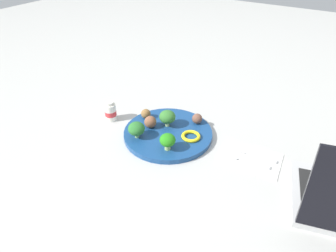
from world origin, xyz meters
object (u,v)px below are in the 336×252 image
object	(u,v)px
broccoli_floret_center	(136,129)
napkin	(250,158)
yogurt_bottle	(111,112)
plate	(168,133)
broccoli_floret_back_left	(168,140)
pepper_ring_back_left	(191,136)
meatball_back_left	(197,119)
meatball_far_rim	(150,122)
broccoli_floret_far_rim	(167,117)
fork	(246,160)
knife	(249,152)
meatball_front_right	(146,114)

from	to	relation	value
broccoli_floret_center	napkin	distance (m)	0.34
napkin	yogurt_bottle	distance (m)	0.48
plate	broccoli_floret_back_left	size ratio (longest dim) A/B	5.39
broccoli_floret_center	pepper_ring_back_left	xyz separation A→B (m)	(-0.14, -0.09, -0.03)
meatball_back_left	yogurt_bottle	size ratio (longest dim) A/B	0.49
broccoli_floret_back_left	meatball_back_left	world-z (taller)	broccoli_floret_back_left
meatball_far_rim	pepper_ring_back_left	xyz separation A→B (m)	(-0.14, -0.02, -0.01)
pepper_ring_back_left	meatball_far_rim	bearing A→B (deg)	7.82
broccoli_floret_far_rim	broccoli_floret_center	size ratio (longest dim) A/B	1.07
broccoli_floret_back_left	fork	xyz separation A→B (m)	(-0.21, -0.09, -0.04)
broccoli_floret_back_left	meatball_back_left	bearing A→B (deg)	-93.05
napkin	broccoli_floret_back_left	bearing A→B (deg)	26.06
meatball_back_left	knife	distance (m)	0.20
broccoli_floret_center	napkin	world-z (taller)	broccoli_floret_center
plate	broccoli_floret_far_rim	bearing A→B (deg)	-54.28
broccoli_floret_back_left	pepper_ring_back_left	xyz separation A→B (m)	(-0.03, -0.09, -0.03)
meatball_far_rim	knife	size ratio (longest dim) A/B	0.27
meatball_back_left	fork	size ratio (longest dim) A/B	0.28
meatball_far_rim	napkin	distance (m)	0.32
plate	meatball_far_rim	size ratio (longest dim) A/B	7.14
napkin	meatball_front_right	bearing A→B (deg)	0.19
broccoli_floret_far_rim	meatball_front_right	size ratio (longest dim) A/B	1.70
yogurt_bottle	plate	bearing A→B (deg)	-173.22
meatball_back_left	pepper_ring_back_left	xyz separation A→B (m)	(-0.02, 0.08, -0.01)
broccoli_floret_back_left	meatball_back_left	xyz separation A→B (m)	(-0.01, -0.17, -0.02)
napkin	fork	xyz separation A→B (m)	(0.01, 0.02, 0.00)
broccoli_floret_back_left	napkin	world-z (taller)	broccoli_floret_back_left
meatball_back_left	fork	world-z (taller)	meatball_back_left
broccoli_floret_far_rim	knife	size ratio (longest dim) A/B	0.38
broccoli_floret_back_left	meatball_far_rim	bearing A→B (deg)	-31.92
napkin	broccoli_floret_far_rim	bearing A→B (deg)	0.56
broccoli_floret_back_left	pepper_ring_back_left	size ratio (longest dim) A/B	0.88
meatball_far_rim	knife	xyz separation A→B (m)	(-0.31, -0.06, -0.03)
meatball_front_right	napkin	bearing A→B (deg)	-179.81
broccoli_floret_back_left	fork	distance (m)	0.23
pepper_ring_back_left	fork	bearing A→B (deg)	-179.78
meatball_back_left	yogurt_bottle	xyz separation A→B (m)	(0.27, 0.12, -0.00)
broccoli_floret_back_left	meatball_far_rim	size ratio (longest dim) A/B	1.32
meatball_front_right	pepper_ring_back_left	xyz separation A→B (m)	(-0.18, 0.02, -0.01)
meatball_front_right	meatball_back_left	xyz separation A→B (m)	(-0.16, -0.06, 0.00)
broccoli_floret_back_left	napkin	distance (m)	0.24
meatball_back_left	meatball_far_rim	xyz separation A→B (m)	(0.12, 0.10, 0.00)
knife	plate	bearing A→B (deg)	10.26
broccoli_floret_far_rim	broccoli_floret_center	world-z (taller)	broccoli_floret_far_rim
broccoli_floret_center	napkin	bearing A→B (deg)	-162.22
fork	knife	world-z (taller)	same
knife	meatball_back_left	bearing A→B (deg)	-12.93
broccoli_floret_center	meatball_far_rim	xyz separation A→B (m)	(-0.00, -0.07, -0.01)
meatball_far_rim	yogurt_bottle	size ratio (longest dim) A/B	0.57
plate	broccoli_floret_back_left	bearing A→B (deg)	121.28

